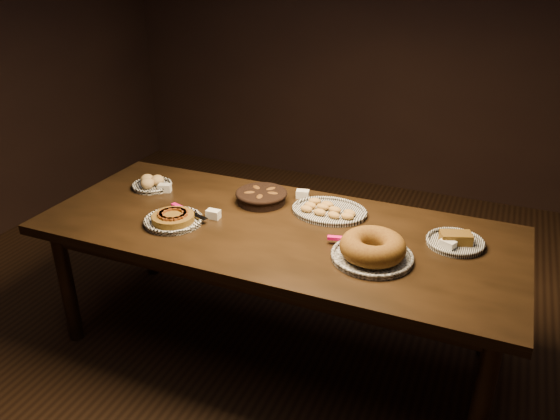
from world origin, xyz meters
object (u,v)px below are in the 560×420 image
at_px(apple_tart_plate, 173,219).
at_px(bundt_cake_plate, 372,249).
at_px(buffet_table, 275,239).
at_px(madeleine_platter, 329,211).

height_order(apple_tart_plate, bundt_cake_plate, bundt_cake_plate).
bearing_deg(apple_tart_plate, buffet_table, 40.92).
distance_m(buffet_table, bundt_cake_plate, 0.55).
height_order(buffet_table, madeleine_platter, madeleine_platter).
xyz_separation_m(apple_tart_plate, bundt_cake_plate, (1.02, 0.04, 0.03)).
bearing_deg(apple_tart_plate, madeleine_platter, 53.10).
bearing_deg(madeleine_platter, buffet_table, -138.05).
bearing_deg(apple_tart_plate, bundt_cake_plate, 24.82).
bearing_deg(buffet_table, bundt_cake_plate, -13.00).
xyz_separation_m(buffet_table, madeleine_platter, (0.20, 0.25, 0.09)).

